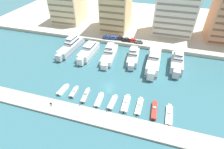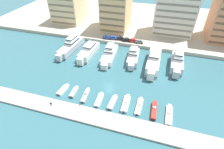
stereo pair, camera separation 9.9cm
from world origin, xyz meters
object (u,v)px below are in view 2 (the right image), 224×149
(motorboat_white_center_right, at_px, (126,104))
(motorboat_white_center_left, at_px, (99,100))
(yacht_white_left, at_px, (89,52))
(car_blue_far_left, at_px, (107,37))
(motorboat_red_right, at_px, (154,110))
(car_black_mid_left, at_px, (121,38))
(motorboat_grey_mid_left, at_px, (86,95))
(motorboat_white_far_right, at_px, (169,115))
(motorboat_white_far_left, at_px, (63,90))
(motorboat_grey_left, at_px, (74,92))
(motorboat_grey_center, at_px, (113,102))
(yacht_white_center, at_px, (154,61))
(car_red_center, at_px, (133,40))
(yacht_white_mid_left, at_px, (109,54))
(yacht_silver_center_left, at_px, (133,57))
(pedestrian_near_edge, at_px, (51,104))
(yacht_silver_center_right, at_px, (177,62))
(yacht_silver_far_left, at_px, (71,46))
(car_grey_center_right, at_px, (139,41))
(car_black_center_left, at_px, (127,40))
(car_blue_left, at_px, (113,38))

(motorboat_white_center_right, bearing_deg, motorboat_white_center_left, -175.39)
(yacht_white_left, distance_m, motorboat_white_center_right, 34.04)
(car_blue_far_left, bearing_deg, motorboat_white_center_right, -64.11)
(motorboat_red_right, distance_m, car_black_mid_left, 46.76)
(motorboat_grey_mid_left, relative_size, car_black_mid_left, 1.83)
(motorboat_red_right, height_order, motorboat_white_far_right, motorboat_red_right)
(car_blue_far_left, bearing_deg, motorboat_white_far_left, -94.97)
(motorboat_grey_left, distance_m, motorboat_red_right, 27.98)
(motorboat_grey_center, relative_size, motorboat_red_right, 0.89)
(yacht_white_center, xyz_separation_m, car_red_center, (-12.08, 15.71, 0.22))
(motorboat_grey_center, bearing_deg, yacht_white_mid_left, 109.37)
(motorboat_white_center_right, height_order, motorboat_red_right, motorboat_red_right)
(yacht_silver_center_left, distance_m, motorboat_white_far_left, 33.38)
(car_black_mid_left, distance_m, car_red_center, 6.47)
(motorboat_grey_mid_left, relative_size, pedestrian_near_edge, 4.81)
(yacht_white_mid_left, xyz_separation_m, car_red_center, (7.59, 15.20, 0.51))
(motorboat_white_far_left, bearing_deg, yacht_white_center, 40.48)
(yacht_silver_center_right, height_order, motorboat_grey_left, yacht_silver_center_right)
(yacht_silver_far_left, distance_m, motorboat_red_right, 50.16)
(motorboat_white_center_left, height_order, car_grey_center_right, car_grey_center_right)
(motorboat_white_center_right, relative_size, pedestrian_near_edge, 5.15)
(car_blue_far_left, bearing_deg, car_red_center, 1.51)
(motorboat_white_far_right, relative_size, car_black_center_left, 2.05)
(yacht_white_mid_left, distance_m, car_black_center_left, 15.66)
(yacht_white_center, distance_m, motorboat_grey_left, 35.19)
(car_black_mid_left, distance_m, car_black_center_left, 3.38)
(motorboat_grey_left, height_order, motorboat_grey_mid_left, motorboat_grey_mid_left)
(car_blue_far_left, bearing_deg, pedestrian_near_edge, -93.89)
(car_black_center_left, bearing_deg, motorboat_grey_center, -83.42)
(motorboat_white_center_left, bearing_deg, yacht_white_mid_left, 99.74)
(motorboat_white_far_left, xyz_separation_m, car_blue_far_left, (3.50, 40.29, 2.21))
(car_blue_far_left, xyz_separation_m, car_blue_left, (3.48, 0.44, 0.00))
(yacht_silver_far_left, height_order, car_blue_left, yacht_silver_far_left)
(yacht_white_center, distance_m, motorboat_grey_mid_left, 32.43)
(car_grey_center_right, bearing_deg, yacht_silver_center_left, -91.58)
(yacht_white_mid_left, xyz_separation_m, yacht_silver_center_right, (29.17, 1.25, 0.28))
(car_black_center_left, bearing_deg, yacht_white_center, -45.57)
(motorboat_grey_left, distance_m, car_black_mid_left, 41.54)
(motorboat_white_center_right, xyz_separation_m, car_black_center_left, (-9.09, 40.57, 2.14))
(pedestrian_near_edge, bearing_deg, car_black_center_left, 74.09)
(motorboat_white_center_left, bearing_deg, car_blue_left, 99.69)
(yacht_silver_far_left, height_order, motorboat_white_far_left, yacht_silver_far_left)
(yacht_white_left, bearing_deg, motorboat_grey_left, -79.60)
(motorboat_white_far_left, xyz_separation_m, car_black_mid_left, (10.71, 41.16, 2.21))
(yacht_silver_far_left, height_order, motorboat_grey_left, yacht_silver_far_left)
(yacht_white_left, bearing_deg, motorboat_white_center_right, -46.78)
(motorboat_white_center_left, height_order, motorboat_white_far_right, motorboat_white_far_right)
(yacht_silver_center_left, relative_size, car_blue_left, 3.88)
(yacht_white_left, distance_m, motorboat_red_right, 40.98)
(motorboat_white_center_left, xyz_separation_m, car_blue_far_left, (-10.58, 41.13, 2.29))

